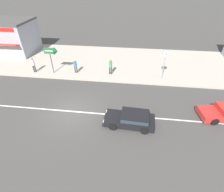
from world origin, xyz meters
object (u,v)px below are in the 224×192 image
pedestrian_near_clock (111,66)px  shopfront_corner_warung (10,37)px  pedestrian_by_shop (33,64)px  pedestrian_far_end (75,65)px  arrow_signboard (54,52)px  street_clock (165,58)px  hatchback_black_0 (131,119)px

pedestrian_near_clock → shopfront_corner_warung: (-14.47, 4.94, 1.14)m
pedestrian_by_shop → shopfront_corner_warung: size_ratio=0.28×
pedestrian_far_end → pedestrian_by_shop: bearing=-175.3°
arrow_signboard → street_clock: bearing=-0.4°
pedestrian_far_end → hatchback_black_0: bearing=-48.6°
pedestrian_by_shop → pedestrian_far_end: size_ratio=1.11×
street_clock → shopfront_corner_warung: size_ratio=0.53×
pedestrian_by_shop → pedestrian_near_clock: bearing=3.8°
pedestrian_by_shop → pedestrian_far_end: 4.75m
street_clock → arrow_signboard: 11.44m
hatchback_black_0 → pedestrian_far_end: size_ratio=2.52×
pedestrian_by_shop → arrow_signboard: bearing=0.7°
hatchback_black_0 → street_clock: bearing=66.8°
pedestrian_by_shop → shopfront_corner_warung: (-5.79, 5.51, 1.15)m
pedestrian_near_clock → pedestrian_by_shop: pedestrian_near_clock is taller
street_clock → pedestrian_far_end: street_clock is taller
hatchback_black_0 → shopfront_corner_warung: 21.19m
shopfront_corner_warung → pedestrian_by_shop: bearing=-43.6°
pedestrian_near_clock → pedestrian_far_end: pedestrian_near_clock is taller
hatchback_black_0 → pedestrian_by_shop: bearing=148.1°
arrow_signboard → pedestrian_far_end: size_ratio=1.91×
arrow_signboard → shopfront_corner_warung: bearing=147.4°
street_clock → shopfront_corner_warung: (-20.00, 5.56, -0.30)m
arrow_signboard → pedestrian_near_clock: (5.91, 0.54, -1.47)m
pedestrian_far_end → shopfront_corner_warung: 11.77m
hatchback_black_0 → arrow_signboard: bearing=140.3°
arrow_signboard → shopfront_corner_warung: (-8.56, 5.47, -0.33)m
arrow_signboard → pedestrian_near_clock: 6.11m
pedestrian_by_shop → pedestrian_far_end: bearing=4.7°
pedestrian_by_shop → street_clock: bearing=-0.2°
arrow_signboard → pedestrian_near_clock: bearing=5.2°
pedestrian_near_clock → pedestrian_by_shop: size_ratio=1.00×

